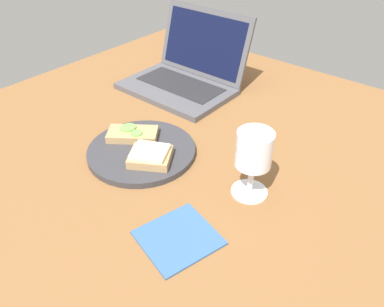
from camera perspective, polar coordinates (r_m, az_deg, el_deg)
wooden_table at (r=84.20cm, az=-1.52°, el=-3.57°), size 140.00×140.00×3.00cm
plate at (r=88.94cm, az=-7.67°, el=0.38°), size 25.37×25.37×1.49cm
sandwich_with_cucumber at (r=92.19cm, az=-9.08°, el=2.98°), size 13.33×12.15×2.30cm
sandwich_with_cheese at (r=83.66cm, az=-6.38°, el=-0.32°), size 11.83×11.42×2.93cm
wine_glass at (r=72.57cm, az=9.42°, el=0.17°), size 7.56×7.56×14.68cm
laptop at (r=117.35cm, az=-1.00°, el=12.11°), size 32.64×27.67×21.49cm
napkin at (r=69.26cm, az=-2.09°, el=-12.70°), size 15.43×15.92×0.40cm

